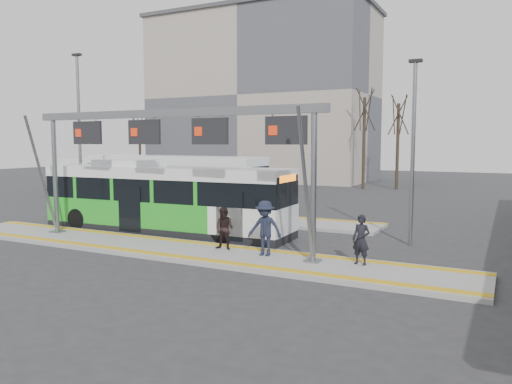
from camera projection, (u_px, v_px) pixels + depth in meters
ground at (173, 251)px, 18.84m from camera, size 120.00×120.00×0.00m
platform_main at (173, 249)px, 18.83m from camera, size 22.00×3.00×0.15m
platform_second at (201, 215)px, 27.73m from camera, size 20.00×3.00×0.15m
tactile_main at (173, 247)px, 18.82m from camera, size 22.00×2.65×0.02m
tactile_second at (212, 211)px, 28.74m from camera, size 20.00×0.35×0.02m
gantry at (168, 137)px, 18.80m from camera, size 13.00×1.68×5.20m
apartment_block at (263, 97)px, 56.17m from camera, size 24.50×12.50×18.40m
hero_bus at (164, 199)px, 22.75m from camera, size 12.09×3.00×3.30m
bg_bus_green at (173, 181)px, 32.69m from camera, size 13.04×3.37×3.23m
bg_bus_blue at (111, 178)px, 38.65m from camera, size 10.69×2.73×2.77m
passenger_a at (361, 240)px, 16.11m from camera, size 0.66×0.50×1.63m
passenger_b at (225, 228)px, 18.40m from camera, size 0.82×0.66×1.57m
passenger_c at (265, 228)px, 17.38m from camera, size 1.30×0.81×1.93m
tree_left at (365, 110)px, 43.63m from camera, size 1.40×1.40×9.11m
tree_mid at (398, 116)px, 43.30m from camera, size 1.40×1.40×8.49m
tree_far at (140, 132)px, 54.49m from camera, size 1.40×1.40×7.00m
lamp_west at (79, 133)px, 26.68m from camera, size 0.50×0.25×8.77m
lamp_east at (413, 148)px, 19.57m from camera, size 0.50×0.25×7.30m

